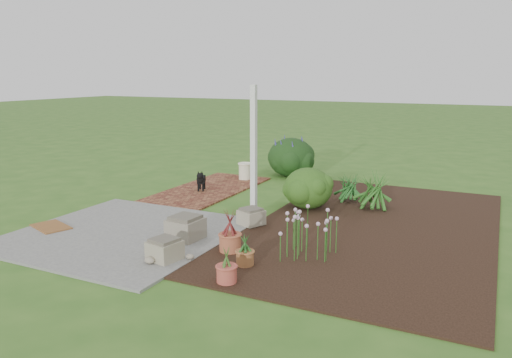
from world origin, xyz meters
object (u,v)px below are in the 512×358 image
at_px(stone_trough_near, 165,250).
at_px(cream_ceramic_urn, 245,171).
at_px(evergreen_shrub, 308,187).
at_px(black_dog, 201,179).

height_order(stone_trough_near, cream_ceramic_urn, cream_ceramic_urn).
bearing_deg(stone_trough_near, cream_ceramic_urn, 105.74).
xyz_separation_m(stone_trough_near, evergreen_shrub, (0.84, 3.70, 0.27)).
distance_m(cream_ceramic_urn, evergreen_shrub, 3.03).
relative_size(cream_ceramic_urn, evergreen_shrub, 0.42).
bearing_deg(stone_trough_near, black_dog, 115.40).
relative_size(stone_trough_near, cream_ceramic_urn, 1.01).
distance_m(black_dog, cream_ceramic_urn, 1.62).
bearing_deg(black_dog, evergreen_shrub, -28.96).
bearing_deg(cream_ceramic_urn, stone_trough_near, -74.26).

